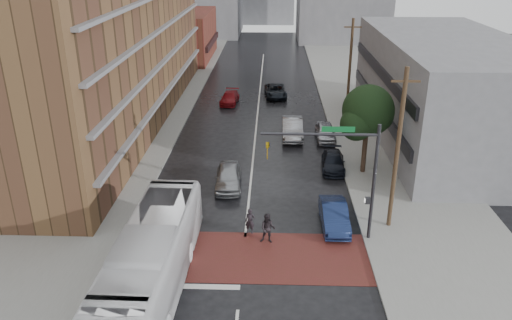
# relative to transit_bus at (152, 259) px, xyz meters

# --- Properties ---
(ground) EXTENTS (160.00, 160.00, 0.00)m
(ground) POSITION_rel_transit_bus_xyz_m (4.33, 2.48, -1.77)
(ground) COLOR black
(ground) RESTS_ON ground
(crosswalk) EXTENTS (14.00, 5.00, 0.02)m
(crosswalk) POSITION_rel_transit_bus_xyz_m (4.33, 2.98, -1.76)
(crosswalk) COLOR maroon
(crosswalk) RESTS_ON ground
(sidewalk_west) EXTENTS (9.00, 90.00, 0.15)m
(sidewalk_west) POSITION_rel_transit_bus_xyz_m (-7.17, 27.48, -1.69)
(sidewalk_west) COLOR gray
(sidewalk_west) RESTS_ON ground
(sidewalk_east) EXTENTS (9.00, 90.00, 0.15)m
(sidewalk_east) POSITION_rel_transit_bus_xyz_m (15.83, 27.48, -1.69)
(sidewalk_east) COLOR gray
(sidewalk_east) RESTS_ON ground
(storefront_west) EXTENTS (8.00, 16.00, 7.00)m
(storefront_west) POSITION_rel_transit_bus_xyz_m (-7.67, 56.48, 1.73)
(storefront_west) COLOR maroon
(storefront_west) RESTS_ON ground
(building_east) EXTENTS (11.00, 26.00, 9.00)m
(building_east) POSITION_rel_transit_bus_xyz_m (20.83, 22.48, 2.73)
(building_east) COLOR gray
(building_east) RESTS_ON ground
(street_tree) EXTENTS (4.20, 4.10, 6.90)m
(street_tree) POSITION_rel_transit_bus_xyz_m (12.85, 14.51, 2.96)
(street_tree) COLOR #332319
(street_tree) RESTS_ON ground
(signal_mast) EXTENTS (6.50, 0.30, 7.20)m
(signal_mast) POSITION_rel_transit_bus_xyz_m (10.18, 4.98, 2.96)
(signal_mast) COLOR #2D2D33
(signal_mast) RESTS_ON ground
(utility_pole_near) EXTENTS (1.60, 0.26, 10.00)m
(utility_pole_near) POSITION_rel_transit_bus_xyz_m (13.13, 6.48, 3.37)
(utility_pole_near) COLOR #473321
(utility_pole_near) RESTS_ON ground
(utility_pole_far) EXTENTS (1.60, 0.26, 10.00)m
(utility_pole_far) POSITION_rel_transit_bus_xyz_m (13.13, 26.48, 3.37)
(utility_pole_far) COLOR #473321
(utility_pole_far) RESTS_ON ground
(transit_bus) EXTENTS (3.22, 12.76, 3.54)m
(transit_bus) POSITION_rel_transit_bus_xyz_m (0.00, 0.00, 0.00)
(transit_bus) COLOR silver
(transit_bus) RESTS_ON ground
(pedestrian_a) EXTENTS (0.61, 0.43, 1.60)m
(pedestrian_a) POSITION_rel_transit_bus_xyz_m (4.60, 5.48, -0.97)
(pedestrian_a) COLOR black
(pedestrian_a) RESTS_ON ground
(pedestrian_b) EXTENTS (0.98, 0.80, 1.85)m
(pedestrian_b) POSITION_rel_transit_bus_xyz_m (5.68, 4.48, -0.85)
(pedestrian_b) COLOR black
(pedestrian_b) RESTS_ON ground
(car_travel_a) EXTENTS (2.03, 4.63, 1.55)m
(car_travel_a) POSITION_rel_transit_bus_xyz_m (2.77, 11.74, -0.99)
(car_travel_a) COLOR #9B9FA3
(car_travel_a) RESTS_ON ground
(car_travel_b) EXTENTS (1.82, 5.21, 1.72)m
(car_travel_b) POSITION_rel_transit_bus_xyz_m (7.69, 22.15, -0.91)
(car_travel_b) COLOR #95979C
(car_travel_b) RESTS_ON ground
(car_travel_c) EXTENTS (2.09, 4.46, 1.26)m
(car_travel_c) POSITION_rel_transit_bus_xyz_m (1.13, 32.56, -1.14)
(car_travel_c) COLOR maroon
(car_travel_c) RESTS_ON ground
(suv_travel) EXTENTS (2.72, 5.24, 1.41)m
(suv_travel) POSITION_rel_transit_bus_xyz_m (6.21, 35.32, -1.06)
(suv_travel) COLOR black
(suv_travel) RESTS_ON ground
(car_parked_near) EXTENTS (1.62, 4.48, 1.47)m
(car_parked_near) POSITION_rel_transit_bus_xyz_m (9.75, 6.48, -1.03)
(car_parked_near) COLOR #142046
(car_parked_near) RESTS_ON ground
(car_parked_mid) EXTENTS (2.00, 4.36, 1.24)m
(car_parked_mid) POSITION_rel_transit_bus_xyz_m (10.63, 15.14, -1.15)
(car_parked_mid) COLOR black
(car_parked_mid) RESTS_ON ground
(car_parked_far) EXTENTS (1.71, 4.25, 1.45)m
(car_parked_far) POSITION_rel_transit_bus_xyz_m (10.63, 21.59, -1.05)
(car_parked_far) COLOR #9E9FA6
(car_parked_far) RESTS_ON ground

